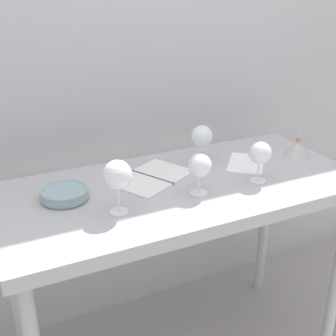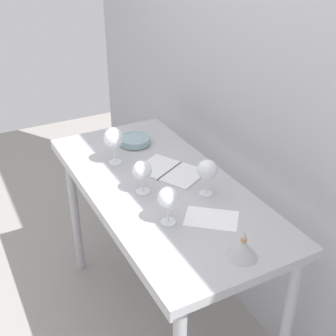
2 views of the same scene
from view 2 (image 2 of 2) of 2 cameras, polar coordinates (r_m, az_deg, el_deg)
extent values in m
plane|color=#9B9691|center=(2.67, -0.63, -18.71)|extent=(6.00, 6.00, 0.00)
cube|color=#B3B3B8|center=(2.17, 10.94, 10.30)|extent=(3.80, 0.04, 2.60)
cube|color=#B1B1B6|center=(2.10, -0.76, -2.47)|extent=(1.40, 0.64, 0.04)
cube|color=#B1B1B6|center=(2.00, -9.11, -4.86)|extent=(1.40, 0.01, 0.05)
cylinder|color=#B1B1B6|center=(2.78, -11.63, -5.48)|extent=(0.05, 0.05, 0.86)
cylinder|color=#B1B1B6|center=(2.93, -1.92, -2.86)|extent=(0.05, 0.05, 0.86)
cylinder|color=#B1B1B6|center=(2.12, 14.53, -19.31)|extent=(0.05, 0.05, 0.86)
cylinder|color=white|center=(2.28, -6.65, 0.73)|extent=(0.07, 0.07, 0.00)
cylinder|color=white|center=(2.26, -6.72, 1.81)|extent=(0.01, 0.01, 0.09)
sphere|color=white|center=(2.22, -6.85, 3.83)|extent=(0.10, 0.10, 0.10)
cylinder|color=maroon|center=(2.23, -6.82, 3.43)|extent=(0.07, 0.07, 0.02)
cylinder|color=white|center=(2.04, -3.18, -2.95)|extent=(0.07, 0.07, 0.00)
cylinder|color=white|center=(2.02, -3.21, -2.05)|extent=(0.01, 0.01, 0.07)
sphere|color=white|center=(1.98, -3.27, -0.26)|extent=(0.09, 0.09, 0.09)
cylinder|color=maroon|center=(1.99, -3.25, -0.64)|extent=(0.06, 0.06, 0.03)
cylinder|color=white|center=(2.03, 4.80, -3.19)|extent=(0.06, 0.06, 0.00)
cylinder|color=white|center=(2.00, 4.85, -2.16)|extent=(0.01, 0.01, 0.08)
sphere|color=white|center=(1.96, 4.94, -0.20)|extent=(0.09, 0.09, 0.09)
cylinder|color=maroon|center=(1.97, 4.92, -0.60)|extent=(0.06, 0.06, 0.03)
cylinder|color=white|center=(1.84, 0.03, -6.79)|extent=(0.06, 0.06, 0.00)
cylinder|color=white|center=(1.82, 0.03, -5.75)|extent=(0.01, 0.01, 0.08)
sphere|color=white|center=(1.78, 0.04, -3.75)|extent=(0.09, 0.09, 0.09)
cylinder|color=maroon|center=(1.78, 0.04, -4.16)|extent=(0.06, 0.06, 0.02)
cube|color=white|center=(2.23, -1.37, 0.17)|extent=(0.23, 0.26, 0.01)
cube|color=white|center=(2.15, 1.99, -0.95)|extent=(0.23, 0.26, 0.01)
cube|color=#3F3F47|center=(2.19, 0.28, -0.38)|extent=(0.10, 0.19, 0.01)
cube|color=white|center=(1.87, 5.49, -6.35)|extent=(0.25, 0.26, 0.00)
cylinder|color=#DBCC66|center=(2.46, -4.17, 3.06)|extent=(0.15, 0.15, 0.01)
cylinder|color=#8CA8B2|center=(2.45, -4.18, 3.45)|extent=(0.17, 0.17, 0.03)
torus|color=#8CA8B2|center=(2.44, -4.20, 3.78)|extent=(0.17, 0.17, 0.01)
cone|color=#B5B5B5|center=(1.68, 9.42, -9.96)|extent=(0.12, 0.12, 0.07)
cylinder|color=#C17F4C|center=(1.65, 9.54, -8.81)|extent=(0.02, 0.02, 0.01)
cone|color=#B5B5B5|center=(1.64, 9.60, -8.19)|extent=(0.02, 0.02, 0.03)
camera|label=1|loc=(2.40, -42.69, 13.61)|focal=47.88mm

